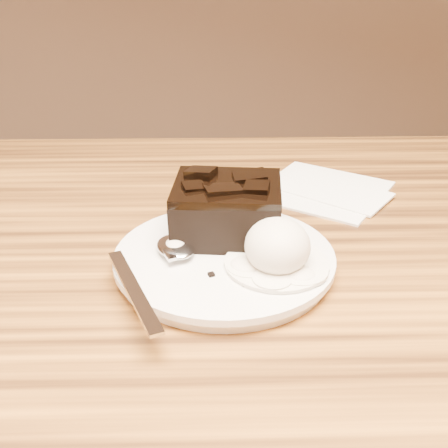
{
  "coord_description": "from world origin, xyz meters",
  "views": [
    {
      "loc": [
        0.09,
        -0.39,
        1.01
      ],
      "look_at": [
        0.1,
        0.04,
        0.79
      ],
      "focal_mm": 43.81,
      "sensor_mm": 36.0,
      "label": 1
    }
  ],
  "objects_px": {
    "ice_cream_scoop": "(277,246)",
    "napkin": "(322,189)",
    "brownie": "(227,212)",
    "plate": "(224,261)",
    "spoon": "(176,249)"
  },
  "relations": [
    {
      "from": "ice_cream_scoop",
      "to": "napkin",
      "type": "bearing_deg",
      "value": 68.32
    },
    {
      "from": "brownie",
      "to": "napkin",
      "type": "xyz_separation_m",
      "value": [
        0.12,
        0.13,
        -0.04
      ]
    },
    {
      "from": "plate",
      "to": "napkin",
      "type": "bearing_deg",
      "value": 54.67
    },
    {
      "from": "brownie",
      "to": "spoon",
      "type": "bearing_deg",
      "value": -141.76
    },
    {
      "from": "plate",
      "to": "napkin",
      "type": "xyz_separation_m",
      "value": [
        0.12,
        0.17,
        -0.01
      ]
    },
    {
      "from": "plate",
      "to": "ice_cream_scoop",
      "type": "height_order",
      "value": "ice_cream_scoop"
    },
    {
      "from": "ice_cream_scoop",
      "to": "spoon",
      "type": "xyz_separation_m",
      "value": [
        -0.09,
        0.02,
        -0.01
      ]
    },
    {
      "from": "ice_cream_scoop",
      "to": "spoon",
      "type": "height_order",
      "value": "ice_cream_scoop"
    },
    {
      "from": "brownie",
      "to": "ice_cream_scoop",
      "type": "height_order",
      "value": "brownie"
    },
    {
      "from": "plate",
      "to": "brownie",
      "type": "bearing_deg",
      "value": 84.49
    },
    {
      "from": "plate",
      "to": "spoon",
      "type": "bearing_deg",
      "value": -179.99
    },
    {
      "from": "brownie",
      "to": "spoon",
      "type": "xyz_separation_m",
      "value": [
        -0.05,
        -0.04,
        -0.02
      ]
    },
    {
      "from": "plate",
      "to": "ice_cream_scoop",
      "type": "bearing_deg",
      "value": -26.82
    },
    {
      "from": "ice_cream_scoop",
      "to": "spoon",
      "type": "relative_size",
      "value": 0.33
    },
    {
      "from": "spoon",
      "to": "ice_cream_scoop",
      "type": "bearing_deg",
      "value": -36.79
    }
  ]
}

